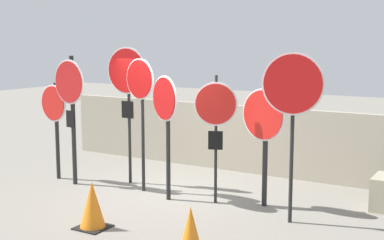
{
  "coord_description": "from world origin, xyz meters",
  "views": [
    {
      "loc": [
        5.4,
        -8.05,
        2.82
      ],
      "look_at": [
        0.61,
        0.0,
        1.45
      ],
      "focal_mm": 50.0,
      "sensor_mm": 36.0,
      "label": 1
    }
  ],
  "objects_px": {
    "stop_sign_3": "(140,92)",
    "stop_sign_7": "(293,95)",
    "stop_sign_6": "(264,126)",
    "traffic_cone_0": "(191,229)",
    "traffic_cone_1": "(92,205)",
    "stop_sign_1": "(70,97)",
    "stop_sign_5": "(216,113)",
    "stop_sign_0": "(54,113)",
    "stop_sign_2": "(127,82)",
    "stop_sign_4": "(165,112)"
  },
  "relations": [
    {
      "from": "stop_sign_3",
      "to": "stop_sign_7",
      "type": "xyz_separation_m",
      "value": [
        3.06,
        -0.28,
        0.12
      ]
    },
    {
      "from": "stop_sign_6",
      "to": "traffic_cone_0",
      "type": "xyz_separation_m",
      "value": [
        -0.05,
        -2.32,
        -1.11
      ]
    },
    {
      "from": "stop_sign_6",
      "to": "traffic_cone_1",
      "type": "xyz_separation_m",
      "value": [
        -1.79,
        -2.33,
        -1.05
      ]
    },
    {
      "from": "stop_sign_1",
      "to": "traffic_cone_1",
      "type": "xyz_separation_m",
      "value": [
        2.02,
        -1.72,
        -1.39
      ]
    },
    {
      "from": "stop_sign_5",
      "to": "stop_sign_6",
      "type": "xyz_separation_m",
      "value": [
        0.79,
        0.26,
        -0.2
      ]
    },
    {
      "from": "stop_sign_1",
      "to": "stop_sign_7",
      "type": "height_order",
      "value": "stop_sign_7"
    },
    {
      "from": "stop_sign_0",
      "to": "traffic_cone_0",
      "type": "height_order",
      "value": "stop_sign_0"
    },
    {
      "from": "stop_sign_0",
      "to": "stop_sign_6",
      "type": "height_order",
      "value": "stop_sign_6"
    },
    {
      "from": "stop_sign_7",
      "to": "traffic_cone_0",
      "type": "height_order",
      "value": "stop_sign_7"
    },
    {
      "from": "stop_sign_2",
      "to": "stop_sign_7",
      "type": "distance_m",
      "value": 3.68
    },
    {
      "from": "stop_sign_6",
      "to": "stop_sign_5",
      "type": "bearing_deg",
      "value": -145.41
    },
    {
      "from": "stop_sign_6",
      "to": "stop_sign_4",
      "type": "bearing_deg",
      "value": -145.57
    },
    {
      "from": "stop_sign_4",
      "to": "stop_sign_5",
      "type": "distance_m",
      "value": 0.9
    },
    {
      "from": "stop_sign_6",
      "to": "stop_sign_1",
      "type": "bearing_deg",
      "value": -154.64
    },
    {
      "from": "stop_sign_4",
      "to": "stop_sign_7",
      "type": "xyz_separation_m",
      "value": [
        2.35,
        -0.05,
        0.43
      ]
    },
    {
      "from": "stop_sign_3",
      "to": "stop_sign_4",
      "type": "bearing_deg",
      "value": -2.94
    },
    {
      "from": "stop_sign_5",
      "to": "stop_sign_1",
      "type": "bearing_deg",
      "value": 165.59
    },
    {
      "from": "traffic_cone_0",
      "to": "traffic_cone_1",
      "type": "distance_m",
      "value": 1.74
    },
    {
      "from": "traffic_cone_0",
      "to": "traffic_cone_1",
      "type": "xyz_separation_m",
      "value": [
        -1.74,
        -0.01,
        0.05
      ]
    },
    {
      "from": "stop_sign_2",
      "to": "stop_sign_3",
      "type": "relative_size",
      "value": 1.08
    },
    {
      "from": "stop_sign_4",
      "to": "stop_sign_7",
      "type": "relative_size",
      "value": 0.84
    },
    {
      "from": "stop_sign_7",
      "to": "traffic_cone_1",
      "type": "distance_m",
      "value": 3.47
    },
    {
      "from": "stop_sign_5",
      "to": "stop_sign_7",
      "type": "xyz_separation_m",
      "value": [
        1.5,
        -0.33,
        0.41
      ]
    },
    {
      "from": "stop_sign_7",
      "to": "traffic_cone_1",
      "type": "bearing_deg",
      "value": -153.95
    },
    {
      "from": "stop_sign_4",
      "to": "traffic_cone_0",
      "type": "bearing_deg",
      "value": -22.05
    },
    {
      "from": "stop_sign_3",
      "to": "stop_sign_4",
      "type": "distance_m",
      "value": 0.8
    },
    {
      "from": "stop_sign_1",
      "to": "traffic_cone_0",
      "type": "bearing_deg",
      "value": -15.16
    },
    {
      "from": "stop_sign_6",
      "to": "traffic_cone_1",
      "type": "relative_size",
      "value": 2.81
    },
    {
      "from": "stop_sign_7",
      "to": "traffic_cone_0",
      "type": "distance_m",
      "value": 2.56
    },
    {
      "from": "stop_sign_4",
      "to": "stop_sign_5",
      "type": "relative_size",
      "value": 0.99
    },
    {
      "from": "stop_sign_1",
      "to": "stop_sign_4",
      "type": "xyz_separation_m",
      "value": [
        2.18,
        0.07,
        -0.16
      ]
    },
    {
      "from": "stop_sign_0",
      "to": "stop_sign_1",
      "type": "xyz_separation_m",
      "value": [
        0.6,
        -0.15,
        0.36
      ]
    },
    {
      "from": "stop_sign_3",
      "to": "traffic_cone_0",
      "type": "relative_size",
      "value": 4.07
    },
    {
      "from": "traffic_cone_0",
      "to": "traffic_cone_1",
      "type": "bearing_deg",
      "value": -179.69
    },
    {
      "from": "stop_sign_1",
      "to": "stop_sign_2",
      "type": "bearing_deg",
      "value": 44.93
    },
    {
      "from": "stop_sign_6",
      "to": "traffic_cone_0",
      "type": "relative_size",
      "value": 3.3
    },
    {
      "from": "stop_sign_4",
      "to": "stop_sign_2",
      "type": "bearing_deg",
      "value": -177.73
    },
    {
      "from": "stop_sign_4",
      "to": "stop_sign_5",
      "type": "xyz_separation_m",
      "value": [
        0.85,
        0.28,
        0.02
      ]
    },
    {
      "from": "stop_sign_1",
      "to": "stop_sign_2",
      "type": "relative_size",
      "value": 0.94
    },
    {
      "from": "stop_sign_4",
      "to": "stop_sign_6",
      "type": "xyz_separation_m",
      "value": [
        1.64,
        0.54,
        -0.18
      ]
    },
    {
      "from": "traffic_cone_1",
      "to": "stop_sign_5",
      "type": "bearing_deg",
      "value": 64.09
    },
    {
      "from": "stop_sign_0",
      "to": "stop_sign_7",
      "type": "bearing_deg",
      "value": 5.74
    },
    {
      "from": "stop_sign_1",
      "to": "stop_sign_6",
      "type": "bearing_deg",
      "value": 18.4
    },
    {
      "from": "stop_sign_3",
      "to": "stop_sign_6",
      "type": "distance_m",
      "value": 2.42
    },
    {
      "from": "stop_sign_5",
      "to": "stop_sign_0",
      "type": "bearing_deg",
      "value": 162.09
    },
    {
      "from": "stop_sign_3",
      "to": "stop_sign_5",
      "type": "xyz_separation_m",
      "value": [
        1.56,
        0.05,
        -0.29
      ]
    },
    {
      "from": "stop_sign_2",
      "to": "stop_sign_7",
      "type": "relative_size",
      "value": 1.02
    },
    {
      "from": "traffic_cone_0",
      "to": "stop_sign_2",
      "type": "bearing_deg",
      "value": 140.52
    },
    {
      "from": "stop_sign_6",
      "to": "stop_sign_7",
      "type": "distance_m",
      "value": 1.11
    },
    {
      "from": "stop_sign_2",
      "to": "stop_sign_6",
      "type": "distance_m",
      "value": 2.98
    }
  ]
}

